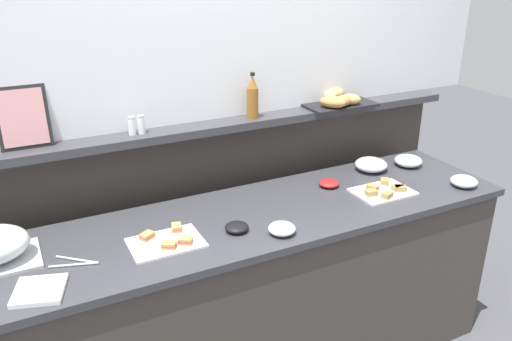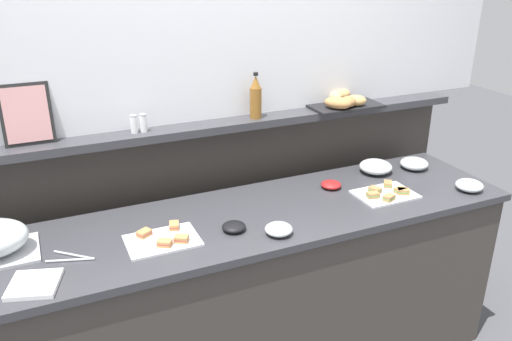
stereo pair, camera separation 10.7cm
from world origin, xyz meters
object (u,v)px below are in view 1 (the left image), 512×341
(glass_bowl_extra, at_px, (464,182))
(salt_shaker, at_px, (132,126))
(bread_basket, at_px, (337,100))
(framed_picture, at_px, (23,118))
(napkin_stack, at_px, (39,290))
(pepper_shaker, at_px, (141,125))
(sandwich_platter_front, at_px, (384,191))
(glass_bowl_medium, at_px, (282,229))
(vinegar_bottle_amber, at_px, (253,98))
(glass_bowl_small, at_px, (408,161))
(sandwich_platter_rear, at_px, (167,241))
(glass_bowl_large, at_px, (371,165))
(condiment_bowl_teal, at_px, (329,183))
(serving_tongs, at_px, (76,262))
(condiment_bowl_red, at_px, (237,227))

(glass_bowl_extra, distance_m, salt_shaker, 1.69)
(bread_basket, height_order, framed_picture, framed_picture)
(napkin_stack, xyz_separation_m, pepper_shaker, (0.56, 0.61, 0.36))
(sandwich_platter_front, height_order, glass_bowl_medium, glass_bowl_medium)
(vinegar_bottle_amber, bearing_deg, sandwich_platter_front, -44.78)
(bread_basket, bearing_deg, glass_bowl_extra, -57.47)
(glass_bowl_small, bearing_deg, vinegar_bottle_amber, 162.74)
(sandwich_platter_rear, distance_m, glass_bowl_large, 1.27)
(glass_bowl_extra, xyz_separation_m, napkin_stack, (-2.05, 0.01, -0.02))
(sandwich_platter_front, distance_m, glass_bowl_extra, 0.44)
(salt_shaker, bearing_deg, condiment_bowl_teal, -18.87)
(glass_bowl_small, relative_size, vinegar_bottle_amber, 0.65)
(sandwich_platter_front, relative_size, bread_basket, 0.73)
(sandwich_platter_front, xyz_separation_m, glass_bowl_extra, (0.42, -0.12, 0.01))
(glass_bowl_medium, xyz_separation_m, vinegar_bottle_amber, (0.17, 0.62, 0.41))
(pepper_shaker, bearing_deg, glass_bowl_large, -11.18)
(vinegar_bottle_amber, bearing_deg, glass_bowl_extra, -33.65)
(sandwich_platter_front, height_order, salt_shaker, salt_shaker)
(sandwich_platter_rear, relative_size, glass_bowl_small, 1.94)
(vinegar_bottle_amber, bearing_deg, bread_basket, 0.01)
(sandwich_platter_rear, bearing_deg, bread_basket, 22.38)
(napkin_stack, height_order, salt_shaker, salt_shaker)
(pepper_shaker, bearing_deg, framed_picture, 175.58)
(sandwich_platter_rear, relative_size, glass_bowl_large, 1.68)
(vinegar_bottle_amber, height_order, salt_shaker, vinegar_bottle_amber)
(napkin_stack, bearing_deg, serving_tongs, 42.79)
(sandwich_platter_rear, relative_size, framed_picture, 1.10)
(glass_bowl_small, distance_m, salt_shaker, 1.53)
(sandwich_platter_rear, xyz_separation_m, glass_bowl_medium, (0.47, -0.14, 0.01))
(glass_bowl_large, height_order, glass_bowl_medium, glass_bowl_large)
(salt_shaker, bearing_deg, sandwich_platter_rear, -91.29)
(glass_bowl_extra, distance_m, napkin_stack, 2.05)
(glass_bowl_small, bearing_deg, condiment_bowl_teal, -176.27)
(condiment_bowl_teal, distance_m, vinegar_bottle_amber, 0.59)
(sandwich_platter_rear, xyz_separation_m, condiment_bowl_red, (0.30, -0.03, 0.01))
(napkin_stack, height_order, vinegar_bottle_amber, vinegar_bottle_amber)
(bread_basket, bearing_deg, condiment_bowl_red, -149.15)
(glass_bowl_medium, height_order, glass_bowl_small, glass_bowl_small)
(sandwich_platter_front, distance_m, framed_picture, 1.72)
(framed_picture, bearing_deg, bread_basket, -1.76)
(glass_bowl_large, xyz_separation_m, bread_basket, (-0.09, 0.23, 0.33))
(framed_picture, bearing_deg, salt_shaker, -4.85)
(sandwich_platter_front, xyz_separation_m, vinegar_bottle_amber, (-0.49, 0.49, 0.42))
(sandwich_platter_front, relative_size, vinegar_bottle_amber, 1.23)
(glass_bowl_medium, xyz_separation_m, pepper_shaker, (-0.41, 0.63, 0.35))
(condiment_bowl_red, xyz_separation_m, bread_basket, (0.85, 0.51, 0.34))
(serving_tongs, bearing_deg, salt_shaker, 52.05)
(glass_bowl_extra, distance_m, condiment_bowl_teal, 0.70)
(vinegar_bottle_amber, relative_size, pepper_shaker, 2.71)
(glass_bowl_large, bearing_deg, napkin_stack, -167.93)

